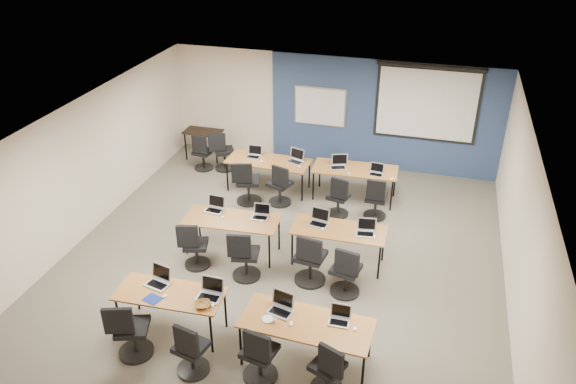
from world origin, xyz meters
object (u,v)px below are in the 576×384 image
(task_chair_7, at_px, (346,275))
(laptop_9, at_px, (296,159))
(projector_screen, at_px, (427,99))
(task_chair_11, at_px, (376,202))
(laptop_8, at_px, (254,154))
(utility_table, at_px, (203,134))
(training_table_mid_left, at_px, (232,221))
(task_chair_9, at_px, (280,188))
(laptop_1, at_px, (210,292))
(task_chair_5, at_px, (244,259))
(training_table_mid_right, at_px, (339,231))
(training_table_back_left, at_px, (268,162))
(laptop_3, at_px, (340,318))
(task_chair_4, at_px, (194,249))
(task_chair_2, at_px, (259,358))
(task_chair_10, at_px, (338,200))
(task_chair_1, at_px, (191,353))
(laptop_2, at_px, (281,307))
(whiteboard, at_px, (320,107))
(laptop_0, at_px, (159,279))
(task_chair_8, at_px, (247,186))
(task_chair_0, at_px, (130,334))
(laptop_6, at_px, (319,220))
(laptop_11, at_px, (376,172))
(laptop_4, at_px, (215,207))
(spare_chair_a, at_px, (223,154))
(training_table_front_right, at_px, (306,325))
(laptop_5, at_px, (261,214))
(spare_chair_b, at_px, (202,155))
(task_chair_3, at_px, (328,372))
(task_chair_6, at_px, (310,263))
(training_table_front_left, at_px, (170,295))

(task_chair_7, bearing_deg, laptop_9, 128.79)
(projector_screen, bearing_deg, task_chair_11, -107.25)
(laptop_8, relative_size, utility_table, 0.34)
(task_chair_7, bearing_deg, training_table_mid_left, 174.47)
(task_chair_9, distance_m, task_chair_11, 2.08)
(laptop_1, height_order, task_chair_5, laptop_1)
(training_table_mid_right, distance_m, training_table_back_left, 3.17)
(laptop_3, relative_size, task_chair_4, 0.31)
(laptop_1, bearing_deg, utility_table, 115.43)
(task_chair_2, height_order, task_chair_10, task_chair_2)
(task_chair_1, height_order, laptop_2, laptop_2)
(whiteboard, relative_size, projector_screen, 0.53)
(laptop_0, distance_m, laptop_9, 4.89)
(task_chair_8, bearing_deg, task_chair_0, -106.84)
(laptop_1, height_order, task_chair_10, laptop_1)
(task_chair_7, xyz_separation_m, task_chair_8, (-2.65, 2.53, 0.01))
(training_table_back_left, distance_m, laptop_8, 0.41)
(task_chair_4, bearing_deg, laptop_9, 57.41)
(task_chair_4, xyz_separation_m, laptop_6, (2.09, 0.94, 0.40))
(task_chair_7, bearing_deg, laptop_11, 100.40)
(task_chair_0, relative_size, laptop_9, 2.80)
(task_chair_1, xyz_separation_m, laptop_4, (-0.94, 3.26, 0.40))
(laptop_1, distance_m, task_chair_8, 4.11)
(task_chair_10, distance_m, spare_chair_a, 3.45)
(laptop_3, bearing_deg, training_table_front_right, -160.95)
(projector_screen, bearing_deg, task_chair_1, -109.75)
(laptop_0, relative_size, utility_table, 0.38)
(projector_screen, xyz_separation_m, laptop_5, (-2.66, -4.12, -1.10))
(task_chair_0, height_order, task_chair_11, task_chair_0)
(training_table_back_left, bearing_deg, laptop_11, 1.88)
(laptop_6, bearing_deg, task_chair_4, -146.05)
(laptop_5, bearing_deg, task_chair_9, 90.02)
(training_table_back_left, distance_m, task_chair_1, 5.64)
(laptop_1, xyz_separation_m, utility_table, (-2.66, 5.88, -0.14))
(laptop_4, bearing_deg, training_table_front_right, -42.32)
(task_chair_5, bearing_deg, training_table_mid_right, 20.03)
(training_table_mid_left, height_order, training_table_mid_right, same)
(task_chair_2, relative_size, laptop_9, 2.75)
(task_chair_2, relative_size, laptop_11, 3.31)
(training_table_front_right, bearing_deg, laptop_8, 119.04)
(spare_chair_b, bearing_deg, task_chair_3, -48.01)
(task_chair_6, height_order, utility_table, task_chair_6)
(task_chair_2, bearing_deg, spare_chair_a, 126.72)
(training_table_front_right, relative_size, task_chair_3, 1.99)
(laptop_1, distance_m, laptop_8, 4.94)
(training_table_mid_right, relative_size, laptop_5, 5.52)
(training_table_front_right, height_order, laptop_8, laptop_8)
(training_table_mid_right, distance_m, task_chair_3, 3.09)
(training_table_front_left, bearing_deg, task_chair_11, 56.13)
(laptop_0, bearing_deg, laptop_4, 104.12)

